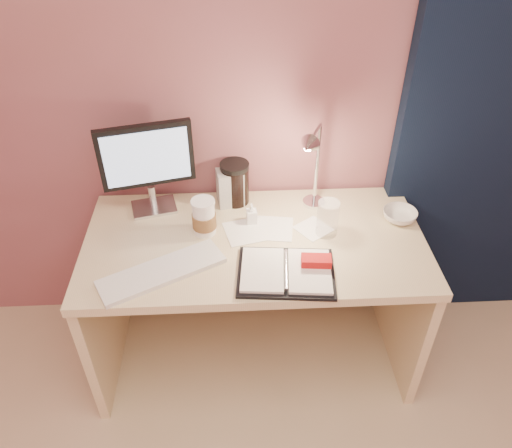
{
  "coord_description": "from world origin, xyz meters",
  "views": [
    {
      "loc": [
        -0.08,
        -0.19,
        2.04
      ],
      "look_at": [
        0.0,
        1.33,
        0.85
      ],
      "focal_mm": 35.0,
      "sensor_mm": 36.0,
      "label": 1
    }
  ],
  "objects_px": {
    "keyboard": "(162,271)",
    "lotion_bottle": "(252,214)",
    "desk": "(254,267)",
    "dark_jar": "(235,185)",
    "planner": "(289,271)",
    "product_box": "(230,187)",
    "clear_cup": "(328,218)",
    "monitor": "(147,161)",
    "coffee_cup": "(204,218)",
    "bowl": "(400,215)",
    "desk_lamp": "(332,164)"
  },
  "relations": [
    {
      "from": "planner",
      "to": "desk_lamp",
      "type": "height_order",
      "value": "desk_lamp"
    },
    {
      "from": "lotion_bottle",
      "to": "product_box",
      "type": "relative_size",
      "value": 0.56
    },
    {
      "from": "desk",
      "to": "clear_cup",
      "type": "distance_m",
      "value": 0.43
    },
    {
      "from": "desk",
      "to": "planner",
      "type": "bearing_deg",
      "value": -67.46
    },
    {
      "from": "planner",
      "to": "product_box",
      "type": "bearing_deg",
      "value": 119.55
    },
    {
      "from": "desk_lamp",
      "to": "planner",
      "type": "bearing_deg",
      "value": -96.08
    },
    {
      "from": "monitor",
      "to": "planner",
      "type": "relative_size",
      "value": 1.07
    },
    {
      "from": "planner",
      "to": "lotion_bottle",
      "type": "height_order",
      "value": "lotion_bottle"
    },
    {
      "from": "lotion_bottle",
      "to": "product_box",
      "type": "distance_m",
      "value": 0.18
    },
    {
      "from": "monitor",
      "to": "coffee_cup",
      "type": "distance_m",
      "value": 0.34
    },
    {
      "from": "monitor",
      "to": "planner",
      "type": "xyz_separation_m",
      "value": [
        0.55,
        -0.45,
        -0.23
      ]
    },
    {
      "from": "desk",
      "to": "lotion_bottle",
      "type": "relative_size",
      "value": 14.87
    },
    {
      "from": "product_box",
      "to": "keyboard",
      "type": "bearing_deg",
      "value": -131.37
    },
    {
      "from": "coffee_cup",
      "to": "product_box",
      "type": "bearing_deg",
      "value": 61.58
    },
    {
      "from": "planner",
      "to": "desk",
      "type": "bearing_deg",
      "value": 117.81
    },
    {
      "from": "planner",
      "to": "coffee_cup",
      "type": "xyz_separation_m",
      "value": [
        -0.32,
        0.27,
        0.06
      ]
    },
    {
      "from": "keyboard",
      "to": "product_box",
      "type": "distance_m",
      "value": 0.52
    },
    {
      "from": "planner",
      "to": "product_box",
      "type": "relative_size",
      "value": 2.31
    },
    {
      "from": "bowl",
      "to": "lotion_bottle",
      "type": "height_order",
      "value": "lotion_bottle"
    },
    {
      "from": "keyboard",
      "to": "lotion_bottle",
      "type": "bearing_deg",
      "value": 12.06
    },
    {
      "from": "planner",
      "to": "dark_jar",
      "type": "relative_size",
      "value": 2.21
    },
    {
      "from": "keyboard",
      "to": "lotion_bottle",
      "type": "distance_m",
      "value": 0.46
    },
    {
      "from": "desk_lamp",
      "to": "product_box",
      "type": "bearing_deg",
      "value": -172.04
    },
    {
      "from": "desk",
      "to": "keyboard",
      "type": "distance_m",
      "value": 0.5
    },
    {
      "from": "monitor",
      "to": "keyboard",
      "type": "bearing_deg",
      "value": -93.32
    },
    {
      "from": "coffee_cup",
      "to": "bowl",
      "type": "distance_m",
      "value": 0.84
    },
    {
      "from": "coffee_cup",
      "to": "lotion_bottle",
      "type": "bearing_deg",
      "value": 15.52
    },
    {
      "from": "clear_cup",
      "to": "desk_lamp",
      "type": "height_order",
      "value": "desk_lamp"
    },
    {
      "from": "bowl",
      "to": "keyboard",
      "type": "bearing_deg",
      "value": -164.11
    },
    {
      "from": "clear_cup",
      "to": "product_box",
      "type": "distance_m",
      "value": 0.46
    },
    {
      "from": "bowl",
      "to": "desk_lamp",
      "type": "height_order",
      "value": "desk_lamp"
    },
    {
      "from": "keyboard",
      "to": "planner",
      "type": "xyz_separation_m",
      "value": [
        0.48,
        -0.03,
        0.0
      ]
    },
    {
      "from": "keyboard",
      "to": "dark_jar",
      "type": "height_order",
      "value": "dark_jar"
    },
    {
      "from": "keyboard",
      "to": "coffee_cup",
      "type": "bearing_deg",
      "value": 29.28
    },
    {
      "from": "monitor",
      "to": "lotion_bottle",
      "type": "bearing_deg",
      "value": -29.56
    },
    {
      "from": "coffee_cup",
      "to": "keyboard",
      "type": "bearing_deg",
      "value": -122.87
    },
    {
      "from": "desk",
      "to": "clear_cup",
      "type": "xyz_separation_m",
      "value": [
        0.3,
        -0.05,
        0.3
      ]
    },
    {
      "from": "clear_cup",
      "to": "product_box",
      "type": "xyz_separation_m",
      "value": [
        -0.39,
        0.24,
        0.01
      ]
    },
    {
      "from": "clear_cup",
      "to": "bowl",
      "type": "relative_size",
      "value": 1.07
    },
    {
      "from": "lotion_bottle",
      "to": "keyboard",
      "type": "bearing_deg",
      "value": -140.09
    },
    {
      "from": "monitor",
      "to": "planner",
      "type": "bearing_deg",
      "value": -52.35
    },
    {
      "from": "keyboard",
      "to": "lotion_bottle",
      "type": "height_order",
      "value": "lotion_bottle"
    },
    {
      "from": "desk",
      "to": "dark_jar",
      "type": "distance_m",
      "value": 0.38
    },
    {
      "from": "desk",
      "to": "dark_jar",
      "type": "xyz_separation_m",
      "value": [
        -0.07,
        0.2,
        0.31
      ]
    },
    {
      "from": "keyboard",
      "to": "dark_jar",
      "type": "xyz_separation_m",
      "value": [
        0.29,
        0.46,
        0.08
      ]
    },
    {
      "from": "lotion_bottle",
      "to": "product_box",
      "type": "height_order",
      "value": "product_box"
    },
    {
      "from": "lotion_bottle",
      "to": "product_box",
      "type": "bearing_deg",
      "value": 120.69
    },
    {
      "from": "monitor",
      "to": "lotion_bottle",
      "type": "distance_m",
      "value": 0.49
    },
    {
      "from": "bowl",
      "to": "dark_jar",
      "type": "relative_size",
      "value": 0.83
    },
    {
      "from": "desk",
      "to": "desk_lamp",
      "type": "relative_size",
      "value": 3.34
    }
  ]
}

